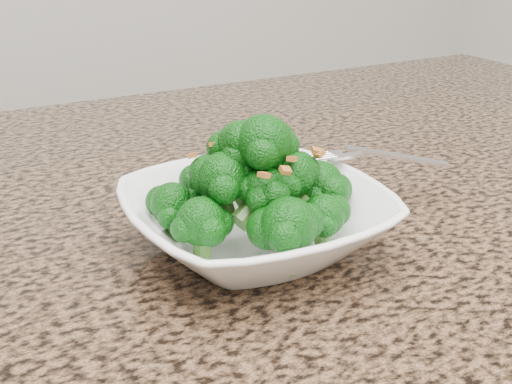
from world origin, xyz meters
TOP-DOWN VIEW (x-y plane):
  - granite_counter at (0.00, 0.30)m, footprint 1.64×1.04m
  - bowl at (0.06, 0.29)m, footprint 0.20×0.20m
  - broccoli_pile at (0.06, 0.29)m, footprint 0.18×0.18m
  - garlic_topping at (0.06, 0.29)m, footprint 0.11×0.11m
  - fork at (0.17, 0.31)m, footprint 0.16×0.08m

SIDE VIEW (x-z plane):
  - granite_counter at x=0.00m, z-range 0.87..0.90m
  - bowl at x=0.06m, z-range 0.90..0.95m
  - fork at x=0.17m, z-range 0.95..0.96m
  - broccoli_pile at x=0.06m, z-range 0.95..1.02m
  - garlic_topping at x=0.06m, z-range 1.02..1.03m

